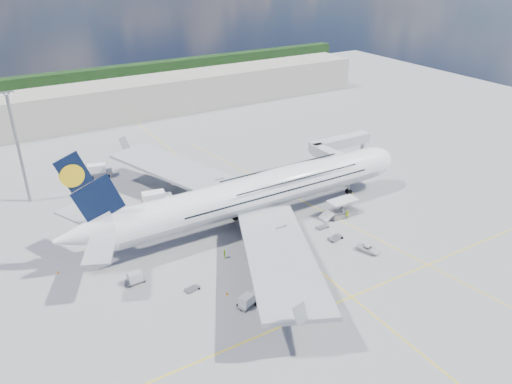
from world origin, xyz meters
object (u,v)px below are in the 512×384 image
cargo_loader (341,210)px  crew_loader (347,215)px  cone_wing_left_outer (171,184)px  dolly_nose_near (322,227)px  airliner (259,192)px  cone_wing_right_outer (227,293)px  jet_bridge (337,149)px  crew_nose (353,181)px  cone_nose (369,171)px  dolly_back (135,277)px  cone_tail (58,272)px  cone_wing_right_inner (271,252)px  light_mast (18,147)px  catering_truck_inner (157,201)px  dolly_row_c (259,295)px  dolly_nose_far (335,238)px  baggage_tug (274,292)px  dolly_row_b (246,301)px  crew_van (352,197)px  cone_wing_left_inner (202,189)px  crew_wing (225,254)px  crew_tug (276,259)px  catering_truck_outer (100,171)px  service_van (369,249)px  dolly_row_a (192,288)px

cargo_loader → crew_loader: 1.88m
cone_wing_left_outer → dolly_nose_near: bearing=-62.0°
airliner → cone_wing_right_outer: (-17.70, -18.76, -6.57)m
jet_bridge → cone_wing_left_outer: size_ratio=30.82×
crew_nose → cone_nose: crew_nose is taller
dolly_back → dolly_nose_near: (39.41, -1.83, -0.83)m
crew_nose → cone_tail: 70.16m
cargo_loader → cone_wing_right_inner: cargo_loader is taller
cone_wing_right_inner → light_mast: bearing=127.1°
crew_loader → cone_wing_right_inner: size_ratio=3.65×
dolly_nose_near → catering_truck_inner: catering_truck_inner is taller
airliner → dolly_row_c: 27.24m
cargo_loader → dolly_nose_far: size_ratio=2.49×
baggage_tug → catering_truck_inner: (-5.26, 39.60, 1.11)m
cone_nose → cone_wing_left_outer: size_ratio=0.88×
cone_wing_right_inner → cone_tail: size_ratio=0.90×
dolly_row_b → baggage_tug: dolly_row_b is taller
crew_van → cone_wing_right_outer: crew_van is taller
jet_bridge → cone_wing_left_inner: bearing=165.2°
catering_truck_inner → cone_wing_right_outer: (-1.23, -35.28, -1.64)m
crew_wing → crew_tug: 9.73m
dolly_back → catering_truck_outer: (7.00, 47.54, 0.55)m
cargo_loader → baggage_tug: bearing=-150.1°
cone_wing_right_inner → baggage_tug: bearing=-120.7°
crew_van → cone_wing_right_inner: size_ratio=3.16×
crew_loader → crew_tug: same height
light_mast → crew_van: bearing=-30.6°
dolly_back → cone_wing_left_outer: bearing=57.9°
cargo_loader → catering_truck_inner: (-33.03, 23.62, 0.68)m
crew_tug → catering_truck_inner: bearing=110.4°
service_van → crew_van: bearing=37.2°
airliner → cone_tail: bearing=176.9°
crew_nose → cone_nose: 8.92m
catering_truck_inner → cone_nose: size_ratio=13.41×
dolly_row_a → cone_wing_right_outer: bearing=-55.4°
dolly_row_c → crew_van: (37.31, 20.05, -0.09)m
dolly_back → cone_wing_right_inner: size_ratio=6.35×
light_mast → crew_tug: size_ratio=13.38×
dolly_row_a → crew_van: bearing=2.2°
cone_wing_right_inner → dolly_row_a: bearing=-171.8°
jet_bridge → crew_loader: (-12.88, -19.90, -5.90)m
cargo_loader → catering_truck_outer: cargo_loader is taller
dolly_row_a → dolly_nose_far: (31.27, 0.28, 0.06)m
baggage_tug → dolly_nose_near: bearing=15.8°
cargo_loader → dolly_row_c: (-30.37, -15.61, -0.34)m
dolly_row_c → dolly_back: bearing=155.4°
airliner → dolly_row_b: 28.88m
catering_truck_outer → cone_wing_left_inner: (18.74, -20.09, -1.40)m
airliner → cone_tail: (-40.77, 2.22, -6.59)m
dolly_nose_far → crew_tug: 14.84m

